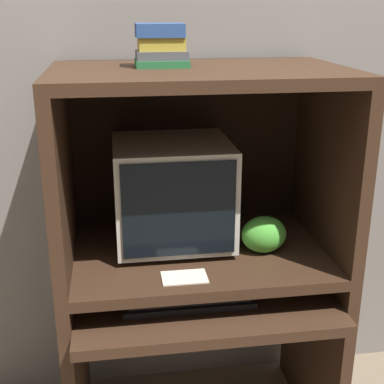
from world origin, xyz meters
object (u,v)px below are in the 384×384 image
at_px(mouse, 274,291).
at_px(book_stack, 161,46).
at_px(keyboard, 188,299).
at_px(snack_bag, 264,234).
at_px(crt_monitor, 172,192).

height_order(mouse, book_stack, book_stack).
bearing_deg(keyboard, mouse, 0.33).
height_order(snack_bag, book_stack, book_stack).
distance_m(mouse, book_stack, 0.87).
bearing_deg(book_stack, crt_monitor, 35.64).
bearing_deg(mouse, book_stack, 149.14).
height_order(crt_monitor, book_stack, book_stack).
height_order(keyboard, book_stack, book_stack).
bearing_deg(mouse, crt_monitor, 143.61).
xyz_separation_m(mouse, snack_bag, (-0.01, 0.10, 0.16)).
bearing_deg(snack_bag, book_stack, 163.16).
xyz_separation_m(keyboard, mouse, (0.29, 0.00, 0.00)).
bearing_deg(keyboard, book_stack, 104.87).
distance_m(crt_monitor, book_stack, 0.49).
relative_size(crt_monitor, mouse, 6.14).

